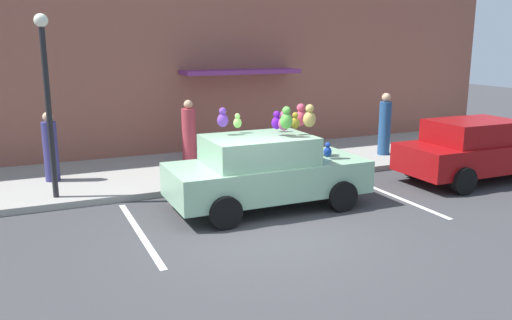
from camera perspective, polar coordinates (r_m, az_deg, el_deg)
The scene contains 12 objects.
ground_plane at distance 9.73m, azimuth 0.59°, elevation -8.03°, with size 60.00×60.00×0.00m, color #38383A.
sidewalk at distance 14.20m, azimuth -7.85°, elevation -1.11°, with size 24.00×4.00×0.15m, color gray.
storefront_building at distance 15.88m, azimuth -10.35°, elevation 11.63°, with size 24.00×1.25×6.40m.
parking_stripe_front at distance 12.45m, azimuth 14.62°, elevation -3.74°, with size 0.12×3.60×0.01m, color silver.
parking_stripe_rear at distance 10.04m, azimuth -12.50°, elevation -7.64°, with size 0.12×3.60×0.01m, color silver.
plush_covered_car at distance 11.02m, azimuth 1.05°, elevation -1.10°, with size 4.16×1.97×2.17m.
parked_sedan_behind at distance 14.32m, azimuth 22.76°, elevation 1.04°, with size 4.12×1.90×1.54m.
teddy_bear_on_sidewalk at distance 14.39m, azimuth 6.07°, elevation 0.59°, with size 0.32×0.27×0.62m.
street_lamp_post at distance 11.81m, azimuth -21.71°, elevation 7.29°, with size 0.28×0.28×3.85m.
pedestrian_near_shopfront at distance 16.00m, azimuth 13.76°, elevation 3.61°, with size 0.35×0.35×1.82m.
pedestrian_walking_past at distance 13.50m, azimuth -21.35°, elevation 1.12°, with size 0.34×0.34×1.67m.
pedestrian_by_lamp at distance 14.72m, azimuth -7.27°, elevation 2.85°, with size 0.39×0.39×1.73m.
Camera 1 is at (-3.80, -8.26, 3.46)m, focal length 36.96 mm.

